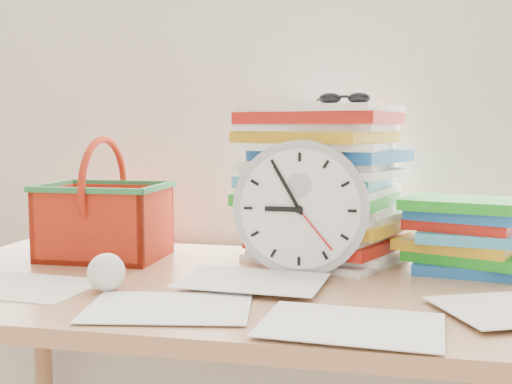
% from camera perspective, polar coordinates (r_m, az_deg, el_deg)
% --- Properties ---
extents(curtain, '(2.40, 0.01, 2.50)m').
position_cam_1_polar(curtain, '(1.59, 3.47, 15.05)').
color(curtain, white).
rests_on(curtain, room_shell).
extents(desk, '(1.40, 0.70, 0.75)m').
position_cam_1_polar(desk, '(1.25, 0.55, -11.28)').
color(desk, '#AC7750').
rests_on(desk, ground).
extents(paper_stack, '(0.41, 0.37, 0.34)m').
position_cam_1_polar(paper_stack, '(1.41, 5.94, 0.74)').
color(paper_stack, white).
rests_on(paper_stack, desk).
extents(clock, '(0.27, 0.05, 0.27)m').
position_cam_1_polar(clock, '(1.27, 4.07, -1.39)').
color(clock, '#A9AAAE').
rests_on(clock, desk).
extents(sunglasses, '(0.12, 0.10, 0.03)m').
position_cam_1_polar(sunglasses, '(1.36, 7.86, 8.28)').
color(sunglasses, black).
rests_on(sunglasses, paper_stack).
extents(book_stack, '(0.30, 0.26, 0.15)m').
position_cam_1_polar(book_stack, '(1.37, 17.96, -3.65)').
color(book_stack, white).
rests_on(book_stack, desk).
extents(basket, '(0.27, 0.21, 0.27)m').
position_cam_1_polar(basket, '(1.47, -13.33, -0.61)').
color(basket, red).
rests_on(basket, desk).
extents(crumpled_ball, '(0.07, 0.07, 0.07)m').
position_cam_1_polar(crumpled_ball, '(1.19, -13.18, -6.94)').
color(crumpled_ball, white).
rests_on(crumpled_ball, desk).
extents(scattered_papers, '(1.26, 0.42, 0.02)m').
position_cam_1_polar(scattered_papers, '(1.23, 0.55, -7.68)').
color(scattered_papers, white).
rests_on(scattered_papers, desk).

